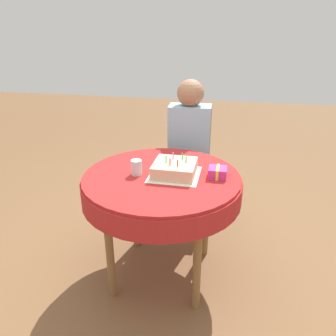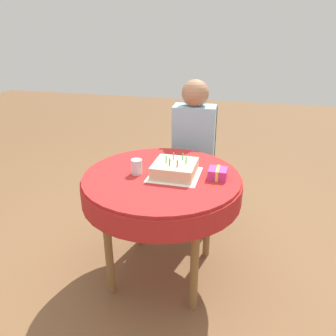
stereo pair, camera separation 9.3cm
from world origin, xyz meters
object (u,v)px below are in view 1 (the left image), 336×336
birthday_cake (175,168)px  person (189,141)px  gift_box (218,172)px  chair (189,161)px  drinking_glass (136,167)px

birthday_cake → person: bearing=90.9°
person → gift_box: bearing=-71.8°
person → birthday_cake: bearing=-92.7°
chair → drinking_glass: chair is taller
gift_box → chair: bearing=109.8°
birthday_cake → drinking_glass: birthday_cake is taller
person → drinking_glass: bearing=-110.2°
chair → birthday_cake: chair is taller
chair → drinking_glass: 0.91m
chair → drinking_glass: (-0.22, -0.84, 0.27)m
drinking_glass → chair: bearing=75.6°
drinking_glass → gift_box: drinking_glass is taller
person → drinking_glass: (-0.22, -0.75, 0.06)m
chair → birthday_cake: 0.84m
birthday_cake → drinking_glass: (-0.23, -0.04, 0.01)m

